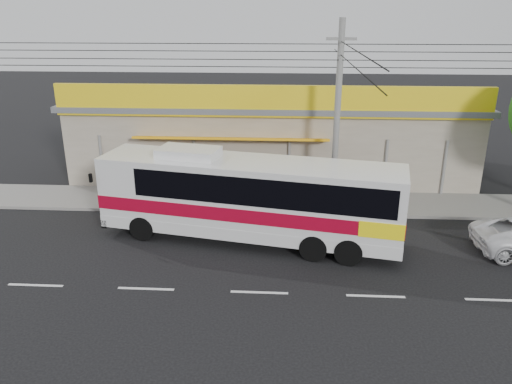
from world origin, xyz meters
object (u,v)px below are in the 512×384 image
(motorbike_red, at_px, (151,190))
(utility_pole, at_px, (341,55))
(motorbike_dark, at_px, (117,195))
(coach_bus, at_px, (254,195))

(motorbike_red, distance_m, utility_pole, 11.23)
(motorbike_red, bearing_deg, utility_pole, -121.07)
(motorbike_red, xyz_separation_m, utility_pole, (9.04, -0.22, 6.67))
(motorbike_dark, xyz_separation_m, utility_pole, (10.52, 0.55, 6.64))
(coach_bus, bearing_deg, motorbike_red, 155.21)
(coach_bus, bearing_deg, motorbike_dark, 166.54)
(motorbike_red, height_order, utility_pole, utility_pole)
(coach_bus, height_order, motorbike_red, coach_bus)
(coach_bus, xyz_separation_m, motorbike_dark, (-6.91, 3.18, -1.34))
(motorbike_red, bearing_deg, motorbike_dark, 87.82)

